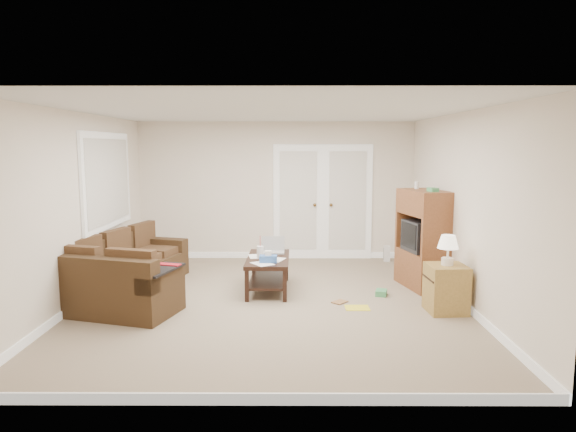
{
  "coord_description": "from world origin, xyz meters",
  "views": [
    {
      "loc": [
        0.25,
        -6.61,
        2.06
      ],
      "look_at": [
        0.22,
        0.43,
        1.1
      ],
      "focal_mm": 32.0,
      "sensor_mm": 36.0,
      "label": 1
    }
  ],
  "objects_px": {
    "sectional_sofa": "(122,276)",
    "coffee_table": "(268,272)",
    "side_cabinet": "(446,284)",
    "tv_armoire": "(423,239)"
  },
  "relations": [
    {
      "from": "sectional_sofa",
      "to": "coffee_table",
      "type": "bearing_deg",
      "value": 27.05
    },
    {
      "from": "tv_armoire",
      "to": "side_cabinet",
      "type": "height_order",
      "value": "tv_armoire"
    },
    {
      "from": "coffee_table",
      "to": "tv_armoire",
      "type": "xyz_separation_m",
      "value": [
        2.26,
        0.18,
        0.46
      ]
    },
    {
      "from": "sectional_sofa",
      "to": "side_cabinet",
      "type": "height_order",
      "value": "side_cabinet"
    },
    {
      "from": "side_cabinet",
      "to": "sectional_sofa",
      "type": "bearing_deg",
      "value": 168.48
    },
    {
      "from": "sectional_sofa",
      "to": "coffee_table",
      "type": "relative_size",
      "value": 2.37
    },
    {
      "from": "coffee_table",
      "to": "side_cabinet",
      "type": "bearing_deg",
      "value": -22.66
    },
    {
      "from": "coffee_table",
      "to": "side_cabinet",
      "type": "height_order",
      "value": "side_cabinet"
    },
    {
      "from": "tv_armoire",
      "to": "sectional_sofa",
      "type": "bearing_deg",
      "value": 174.74
    },
    {
      "from": "coffee_table",
      "to": "tv_armoire",
      "type": "distance_m",
      "value": 2.31
    }
  ]
}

